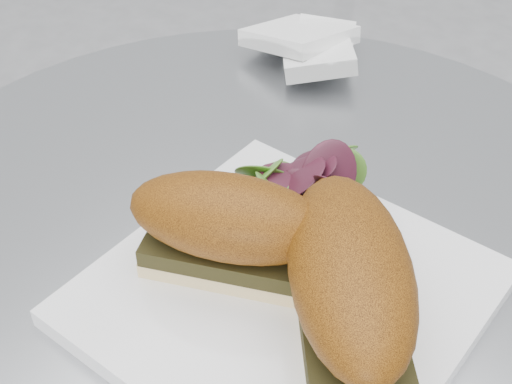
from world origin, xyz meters
The scene contains 5 objects.
plate centered at (0.06, -0.04, 0.74)m, with size 0.25×0.25×0.02m, color white.
sandwich_left centered at (0.01, -0.05, 0.79)m, with size 0.16×0.12×0.08m.
sandwich_right centered at (0.11, -0.04, 0.79)m, with size 0.18×0.18×0.08m.
salad centered at (0.01, 0.02, 0.77)m, with size 0.12×0.12×0.05m, color #5A8B2D, non-canonical shape.
napkin centered at (-0.13, 0.24, 0.74)m, with size 0.13×0.13×0.02m, color white, non-canonical shape.
Camera 1 is at (0.25, -0.32, 1.13)m, focal length 50.00 mm.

